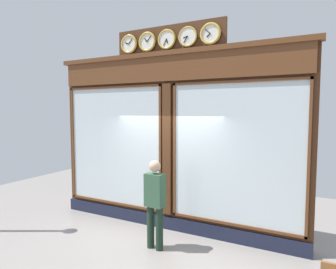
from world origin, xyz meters
name	(u,v)px	position (x,y,z in m)	size (l,w,h in m)	color
shop_facade	(171,140)	(0.00, -0.13, 1.97)	(5.90, 0.42, 4.41)	#4C2B16
pedestrian	(155,201)	(-0.22, 0.96, 0.93)	(0.38, 0.25, 1.69)	#1C2F21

